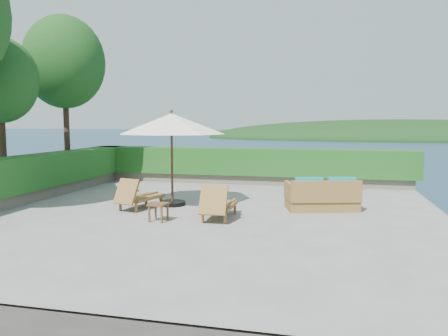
% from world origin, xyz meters
% --- Properties ---
extents(ground, '(12.00, 12.00, 0.00)m').
position_xyz_m(ground, '(0.00, 0.00, 0.00)').
color(ground, gray).
rests_on(ground, ground).
extents(foundation, '(12.00, 12.00, 3.00)m').
position_xyz_m(foundation, '(0.00, 0.00, -1.55)').
color(foundation, '#564E44').
rests_on(foundation, ocean).
extents(ocean, '(600.00, 600.00, 0.00)m').
position_xyz_m(ocean, '(0.00, 0.00, -3.00)').
color(ocean, '#152C42').
rests_on(ocean, ground).
extents(offshore_island, '(126.00, 57.60, 12.60)m').
position_xyz_m(offshore_island, '(25.00, 140.00, -3.00)').
color(offshore_island, '#153313').
rests_on(offshore_island, ocean).
extents(planter_wall_far, '(12.00, 0.60, 0.36)m').
position_xyz_m(planter_wall_far, '(0.00, 5.60, 0.18)').
color(planter_wall_far, '#736C5C').
rests_on(planter_wall_far, ground).
extents(planter_wall_left, '(0.60, 12.00, 0.36)m').
position_xyz_m(planter_wall_left, '(-5.60, 0.00, 0.18)').
color(planter_wall_left, '#736C5C').
rests_on(planter_wall_left, ground).
extents(hedge_far, '(12.40, 0.90, 1.00)m').
position_xyz_m(hedge_far, '(0.00, 5.60, 0.85)').
color(hedge_far, '#154B16').
rests_on(hedge_far, planter_wall_far).
extents(hedge_left, '(0.90, 12.40, 1.00)m').
position_xyz_m(hedge_left, '(-5.60, 0.00, 0.85)').
color(hedge_left, '#154B16').
rests_on(hedge_left, planter_wall_left).
extents(tree_far, '(2.80, 2.80, 6.03)m').
position_xyz_m(tree_far, '(-6.00, 3.20, 4.40)').
color(tree_far, '#3B2616').
rests_on(tree_far, ground).
extents(patio_umbrella, '(3.23, 3.23, 2.68)m').
position_xyz_m(patio_umbrella, '(-1.21, 0.85, 2.26)').
color(patio_umbrella, black).
rests_on(patio_umbrella, ground).
extents(lounge_left, '(0.95, 1.60, 0.86)m').
position_xyz_m(lounge_left, '(-1.94, 0.16, 0.36)').
color(lounge_left, olive).
rests_on(lounge_left, ground).
extents(lounge_right, '(0.71, 1.55, 0.89)m').
position_xyz_m(lounge_right, '(0.48, -0.58, 0.37)').
color(lounge_right, olive).
rests_on(lounge_right, ground).
extents(side_table, '(0.44, 0.44, 0.43)m').
position_xyz_m(side_table, '(-0.84, -1.11, 0.36)').
color(side_table, brown).
rests_on(side_table, ground).
extents(wicker_loveseat, '(2.05, 1.43, 0.92)m').
position_xyz_m(wicker_loveseat, '(2.91, 1.12, 0.36)').
color(wicker_loveseat, olive).
rests_on(wicker_loveseat, ground).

